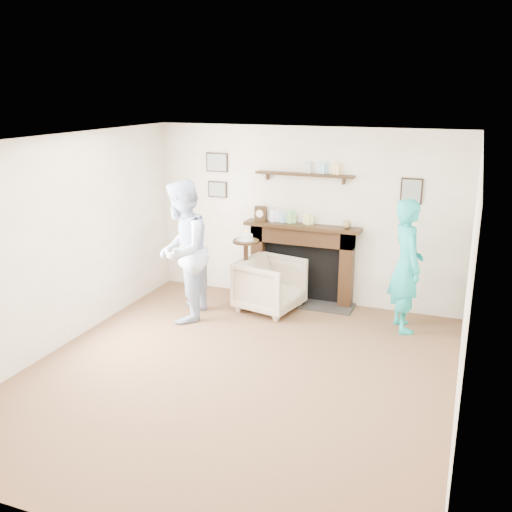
{
  "coord_description": "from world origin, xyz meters",
  "views": [
    {
      "loc": [
        2.21,
        -5.15,
        2.99
      ],
      "look_at": [
        -0.12,
        0.9,
        1.08
      ],
      "focal_mm": 40.0,
      "sensor_mm": 36.0,
      "label": 1
    }
  ],
  "objects_px": {
    "man": "(185,318)",
    "pedestal_table": "(246,261)",
    "woman": "(402,328)",
    "armchair": "(270,310)"
  },
  "relations": [
    {
      "from": "man",
      "to": "pedestal_table",
      "type": "bearing_deg",
      "value": 121.18
    },
    {
      "from": "pedestal_table",
      "to": "woman",
      "type": "bearing_deg",
      "value": 2.68
    },
    {
      "from": "man",
      "to": "woman",
      "type": "height_order",
      "value": "man"
    },
    {
      "from": "armchair",
      "to": "woman",
      "type": "relative_size",
      "value": 0.47
    },
    {
      "from": "man",
      "to": "woman",
      "type": "distance_m",
      "value": 2.88
    },
    {
      "from": "man",
      "to": "woman",
      "type": "xyz_separation_m",
      "value": [
        2.79,
        0.71,
        0.0
      ]
    },
    {
      "from": "armchair",
      "to": "pedestal_table",
      "type": "relative_size",
      "value": 0.7
    },
    {
      "from": "man",
      "to": "woman",
      "type": "relative_size",
      "value": 1.1
    },
    {
      "from": "armchair",
      "to": "pedestal_table",
      "type": "height_order",
      "value": "pedestal_table"
    },
    {
      "from": "woman",
      "to": "pedestal_table",
      "type": "bearing_deg",
      "value": 68.73
    }
  ]
}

